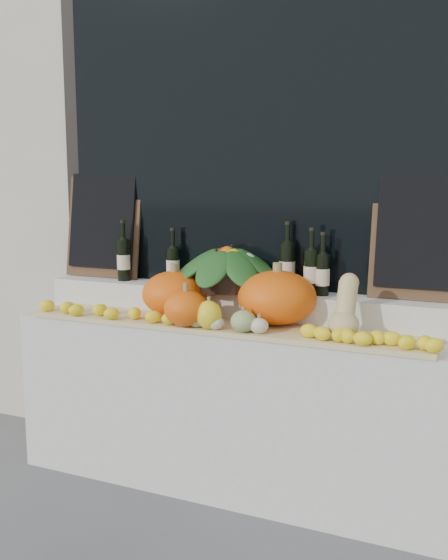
{
  "coord_description": "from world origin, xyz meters",
  "views": [
    {
      "loc": [
        1.25,
        -1.38,
        1.61
      ],
      "look_at": [
        0.0,
        1.45,
        1.12
      ],
      "focal_mm": 40.0,
      "sensor_mm": 36.0,
      "label": 1
    }
  ],
  "objects_px": {
    "butternut_squash": "(345,311)",
    "wine_bottle_tall": "(287,266)",
    "pumpkin_left": "(174,294)",
    "pumpkin_right": "(277,298)",
    "produce_bowl": "(227,268)"
  },
  "relations": [
    {
      "from": "produce_bowl",
      "to": "wine_bottle_tall",
      "type": "relative_size",
      "value": 1.77
    },
    {
      "from": "butternut_squash",
      "to": "wine_bottle_tall",
      "type": "relative_size",
      "value": 0.79
    },
    {
      "from": "pumpkin_left",
      "to": "butternut_squash",
      "type": "bearing_deg",
      "value": -5.33
    },
    {
      "from": "produce_bowl",
      "to": "butternut_squash",
      "type": "bearing_deg",
      "value": -21.11
    },
    {
      "from": "pumpkin_left",
      "to": "butternut_squash",
      "type": "distance_m",
      "value": 0.94
    },
    {
      "from": "pumpkin_right",
      "to": "wine_bottle_tall",
      "type": "relative_size",
      "value": 1.08
    },
    {
      "from": "butternut_squash",
      "to": "produce_bowl",
      "type": "bearing_deg",
      "value": 158.89
    },
    {
      "from": "pumpkin_right",
      "to": "butternut_squash",
      "type": "bearing_deg",
      "value": -18.55
    },
    {
      "from": "pumpkin_left",
      "to": "wine_bottle_tall",
      "type": "bearing_deg",
      "value": 23.48
    },
    {
      "from": "pumpkin_right",
      "to": "wine_bottle_tall",
      "type": "bearing_deg",
      "value": 94.4
    },
    {
      "from": "pumpkin_left",
      "to": "butternut_squash",
      "type": "height_order",
      "value": "butternut_squash"
    },
    {
      "from": "produce_bowl",
      "to": "wine_bottle_tall",
      "type": "bearing_deg",
      "value": 9.05
    },
    {
      "from": "pumpkin_right",
      "to": "pumpkin_left",
      "type": "bearing_deg",
      "value": -176.15
    },
    {
      "from": "pumpkin_right",
      "to": "produce_bowl",
      "type": "bearing_deg",
      "value": 156.16
    },
    {
      "from": "pumpkin_left",
      "to": "produce_bowl",
      "type": "height_order",
      "value": "produce_bowl"
    }
  ]
}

